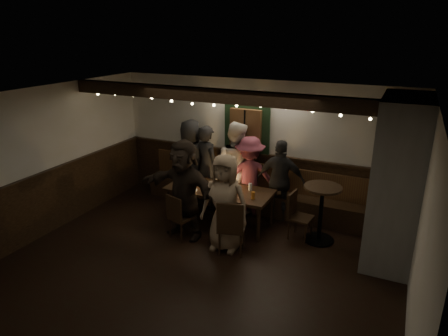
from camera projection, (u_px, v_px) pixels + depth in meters
The scene contains 13 objects.
room at pixel (293, 181), 6.72m from camera, with size 6.02×5.01×2.62m.
dining_table at pixel (219, 192), 7.39m from camera, with size 1.97×0.84×0.85m.
chair_near_left at pixel (178, 215), 6.90m from camera, with size 0.46×0.46×0.82m.
chair_near_right at pixel (231, 225), 6.38m from camera, with size 0.52×0.52×0.95m.
chair_end at pixel (297, 212), 6.96m from camera, with size 0.42×0.42×0.84m.
high_top at pixel (321, 207), 6.78m from camera, with size 0.64×0.64×1.02m.
person_a at pixel (191, 161), 8.33m from camera, with size 0.87×0.56×1.77m, color black.
person_b at pixel (207, 167), 8.09m from camera, with size 0.63×0.41×1.72m, color black.
person_c at pixel (236, 167), 7.94m from camera, with size 0.89×0.69×1.82m, color beige.
person_d at pixel (250, 176), 7.76m from camera, with size 1.02×0.59×1.58m, color brown.
person_e at pixel (281, 181), 7.53m from camera, with size 0.92×0.38×1.58m, color #242425.
person_f at pixel (184, 189), 6.89m from camera, with size 1.64×0.52×1.77m, color black.
person_g at pixel (225, 203), 6.49m from camera, with size 0.80×0.52×1.64m, color tan.
Camera 1 is at (2.66, -4.76, 3.50)m, focal length 32.00 mm.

